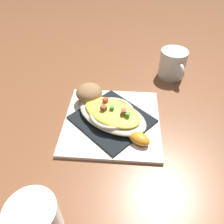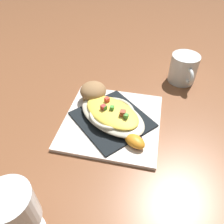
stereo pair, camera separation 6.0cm
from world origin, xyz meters
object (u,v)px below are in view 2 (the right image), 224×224
Objects in this scene: gratin_dish at (112,114)px; muffin at (93,92)px; coffee_mug at (183,70)px; stemmed_glass at (14,211)px; square_plate at (112,121)px; orange_garnish at (135,141)px.

muffin is (0.08, 0.06, 0.01)m from gratin_dish.
coffee_mug is 0.88× the size of stemmed_glass.
gratin_dish is at bearing -23.60° from stemmed_glass.
coffee_mug is at bearing -63.20° from muffin.
gratin_dish is at bearing 135.48° from coffee_mug.
coffee_mug is at bearing -44.52° from square_plate.
orange_garnish is at bearing -141.71° from muffin.
stemmed_glass is at bearing 169.92° from muffin.
gratin_dish is at bearing -107.47° from square_plate.
orange_garnish is at bearing 152.77° from coffee_mug.
muffin is at bearing 116.80° from coffee_mug.
orange_garnish is (-0.16, -0.13, -0.02)m from muffin.
coffee_mug reaches higher than gratin_dish.
coffee_mug is 0.63m from stemmed_glass.
coffee_mug is (0.22, -0.22, 0.01)m from gratin_dish.
orange_garnish is at bearing -41.61° from stemmed_glass.
stemmed_glass is (-0.22, 0.19, 0.07)m from orange_garnish.
coffee_mug reaches higher than orange_garnish.
square_plate is 0.11m from muffin.
stemmed_glass is (-0.52, 0.35, 0.05)m from coffee_mug.
stemmed_glass is (-0.38, 0.07, 0.05)m from muffin.
muffin is 0.39m from stemmed_glass.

